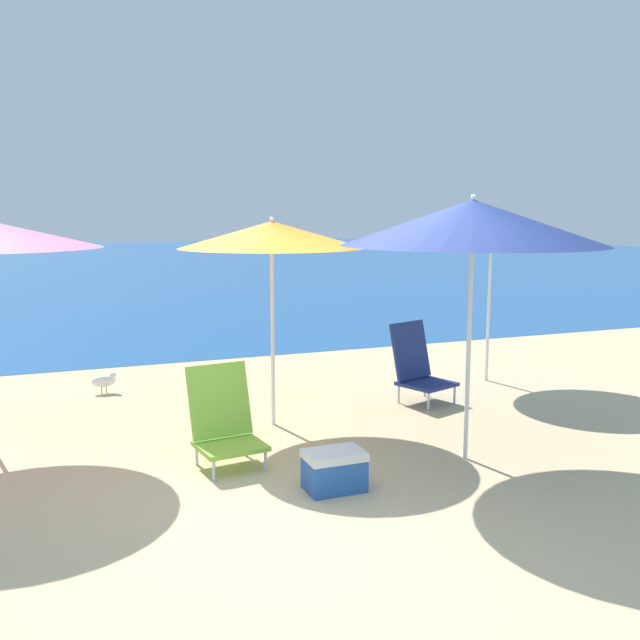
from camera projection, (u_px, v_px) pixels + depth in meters
name	position (u px, v px, depth m)	size (l,w,h in m)	color
ground_plane	(353.00, 481.00, 5.34)	(60.00, 60.00, 0.00)	#D1BA89
sea_water	(97.00, 263.00, 28.07)	(60.00, 40.00, 0.01)	#1E5699
beach_umbrella_orange	(272.00, 235.00, 6.49)	(1.72, 1.72, 1.95)	white
beach_umbrella_blue	(492.00, 226.00, 8.25)	(1.64, 1.64, 2.00)	white
beach_umbrella_navy	(473.00, 223.00, 5.53)	(2.08, 2.08, 2.13)	white
beach_chair_navy	(418.00, 365.00, 7.53)	(0.65, 0.70, 0.84)	silver
beach_chair_lime	(224.00, 421.00, 5.66)	(0.57, 0.60, 0.78)	silver
cooler_box	(334.00, 470.00, 5.14)	(0.43, 0.30, 0.29)	#2859B2
seagull	(104.00, 381.00, 7.90)	(0.27, 0.11, 0.23)	gold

